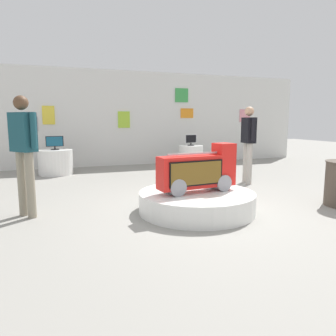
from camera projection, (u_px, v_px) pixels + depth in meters
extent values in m
plane|color=gray|center=(202.00, 210.00, 4.94)|extent=(30.00, 30.00, 0.00)
cube|color=silver|center=(124.00, 119.00, 9.78)|extent=(12.35, 0.10, 2.86)
cube|color=green|center=(182.00, 95.00, 10.25)|extent=(0.44, 0.02, 0.44)
cube|color=#9ECC33|center=(124.00, 120.00, 9.72)|extent=(0.36, 0.02, 0.49)
cube|color=pink|center=(245.00, 116.00, 11.16)|extent=(0.41, 0.02, 0.43)
cube|color=gray|center=(27.00, 124.00, 8.81)|extent=(0.54, 0.02, 0.40)
cube|color=yellow|center=(48.00, 115.00, 8.97)|extent=(0.33, 0.02, 0.52)
cube|color=orange|center=(187.00, 113.00, 10.40)|extent=(0.44, 0.02, 0.31)
cylinder|color=white|center=(197.00, 202.00, 4.86)|extent=(1.76, 1.76, 0.31)
cylinder|color=gray|center=(174.00, 186.00, 4.64)|extent=(0.29, 0.36, 0.25)
cylinder|color=gray|center=(218.00, 182.00, 4.98)|extent=(0.29, 0.36, 0.25)
cube|color=red|center=(197.00, 171.00, 4.79)|extent=(1.25, 0.41, 0.48)
cube|color=red|center=(224.00, 149.00, 4.95)|extent=(0.30, 0.31, 0.17)
cube|color=black|center=(197.00, 173.00, 4.61)|extent=(0.87, 0.10, 0.37)
cube|color=brown|center=(197.00, 173.00, 4.61)|extent=(0.83, 0.11, 0.33)
cube|color=#B2B2B7|center=(197.00, 153.00, 4.75)|extent=(0.98, 0.13, 0.02)
cylinder|color=white|center=(56.00, 162.00, 8.21)|extent=(0.85, 0.85, 0.64)
cylinder|color=black|center=(55.00, 149.00, 8.16)|extent=(0.20, 0.20, 0.02)
cylinder|color=black|center=(55.00, 148.00, 8.16)|extent=(0.04, 0.04, 0.06)
cube|color=black|center=(55.00, 141.00, 8.13)|extent=(0.43, 0.09, 0.26)
cube|color=navy|center=(55.00, 141.00, 8.11)|extent=(0.40, 0.06, 0.24)
cylinder|color=white|center=(191.00, 156.00, 9.58)|extent=(0.72, 0.72, 0.64)
cylinder|color=black|center=(191.00, 145.00, 9.53)|extent=(0.20, 0.20, 0.02)
cylinder|color=black|center=(191.00, 144.00, 9.52)|extent=(0.04, 0.04, 0.06)
cube|color=silver|center=(191.00, 139.00, 9.50)|extent=(0.40, 0.13, 0.25)
cube|color=black|center=(191.00, 139.00, 9.48)|extent=(0.37, 0.10, 0.22)
cylinder|color=#B2ADA3|center=(249.00, 164.00, 6.91)|extent=(0.12, 0.12, 0.89)
cylinder|color=#B2ADA3|center=(246.00, 163.00, 7.11)|extent=(0.12, 0.12, 0.89)
cube|color=black|center=(249.00, 130.00, 6.90)|extent=(0.27, 0.41, 0.55)
sphere|color=tan|center=(249.00, 111.00, 6.84)|extent=(0.20, 0.20, 0.20)
cylinder|color=black|center=(253.00, 129.00, 6.67)|extent=(0.08, 0.08, 0.49)
cylinder|color=black|center=(244.00, 129.00, 7.13)|extent=(0.08, 0.08, 0.49)
cylinder|color=gray|center=(31.00, 185.00, 4.51)|extent=(0.12, 0.12, 0.95)
cylinder|color=gray|center=(22.00, 184.00, 4.62)|extent=(0.12, 0.12, 0.95)
cube|color=#194751|center=(23.00, 132.00, 4.45)|extent=(0.39, 0.42, 0.55)
sphere|color=brown|center=(21.00, 103.00, 4.39)|extent=(0.20, 0.20, 0.20)
cylinder|color=#194751|center=(33.00, 130.00, 4.32)|extent=(0.08, 0.08, 0.49)
cylinder|color=#194751|center=(12.00, 130.00, 4.58)|extent=(0.08, 0.08, 0.49)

